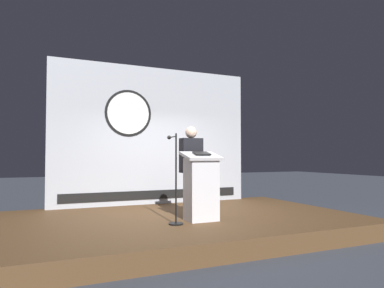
# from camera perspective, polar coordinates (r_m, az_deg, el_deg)

# --- Properties ---
(ground_plane) EXTENTS (40.00, 40.00, 0.00)m
(ground_plane) POSITION_cam_1_polar(r_m,az_deg,el_deg) (6.58, -1.43, -14.48)
(ground_plane) COLOR #383D47
(stage_platform) EXTENTS (6.40, 4.00, 0.30)m
(stage_platform) POSITION_cam_1_polar(r_m,az_deg,el_deg) (6.55, -1.43, -13.19)
(stage_platform) COLOR brown
(stage_platform) RESTS_ON ground
(banner_display) EXTENTS (4.74, 0.12, 3.23)m
(banner_display) POSITION_cam_1_polar(r_m,az_deg,el_deg) (8.18, -6.41, 1.40)
(banner_display) COLOR #B2B7C1
(banner_display) RESTS_ON stage_platform
(podium) EXTENTS (0.64, 0.50, 1.20)m
(podium) POSITION_cam_1_polar(r_m,az_deg,el_deg) (6.02, 1.54, -7.09)
(podium) COLOR silver
(podium) RESTS_ON stage_platform
(speaker_person) EXTENTS (0.40, 0.26, 1.68)m
(speaker_person) POSITION_cam_1_polar(r_m,az_deg,el_deg) (6.44, -0.16, -4.37)
(speaker_person) COLOR black
(speaker_person) RESTS_ON stage_platform
(microphone_stand) EXTENTS (0.24, 0.49, 1.49)m
(microphone_stand) POSITION_cam_1_polar(r_m,az_deg,el_deg) (5.72, -2.84, -8.01)
(microphone_stand) COLOR black
(microphone_stand) RESTS_ON stage_platform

